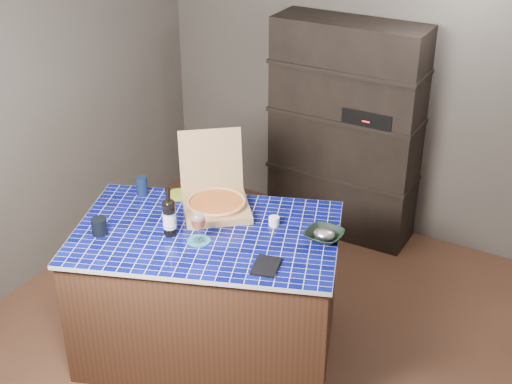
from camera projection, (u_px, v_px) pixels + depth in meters
The scene contains 14 objects.
room at pixel (250, 164), 4.42m from camera, with size 3.50×3.50×3.50m.
shelving_unit at pixel (345, 131), 5.75m from camera, with size 1.20×0.41×1.80m.
kitchen_island at pixel (209, 290), 4.60m from camera, with size 1.88×1.53×0.89m.
pizza_box at pixel (216, 200), 4.61m from camera, with size 0.64×0.66×0.46m.
mead_bottle at pixel (169, 217), 4.30m from camera, with size 0.08×0.08×0.32m.
teal_trivet at pixel (199, 241), 4.29m from camera, with size 0.14×0.14×0.01m, color #1C7191.
wine_glass at pixel (198, 221), 4.23m from camera, with size 0.09×0.09×0.20m.
tumbler at pixel (99, 226), 4.35m from camera, with size 0.09×0.09×0.11m, color black.
dvd_case at pixel (266, 266), 4.04m from camera, with size 0.14×0.20×0.02m, color black.
bowl at pixel (324, 236), 4.30m from camera, with size 0.23×0.23×0.06m, color black.
foil_contents at pixel (324, 234), 4.29m from camera, with size 0.14×0.11×0.06m, color #B4B3BF.
white_jar at pixel (274, 221), 4.45m from camera, with size 0.07×0.07×0.06m, color white.
navy_cup at pixel (142, 186), 4.80m from camera, with size 0.08×0.08×0.12m, color black.
green_trivet at pixel (180, 195), 4.81m from camera, with size 0.18×0.18×0.01m, color #88A122.
Camera 1 is at (2.00, -3.44, 3.17)m, focal length 50.00 mm.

